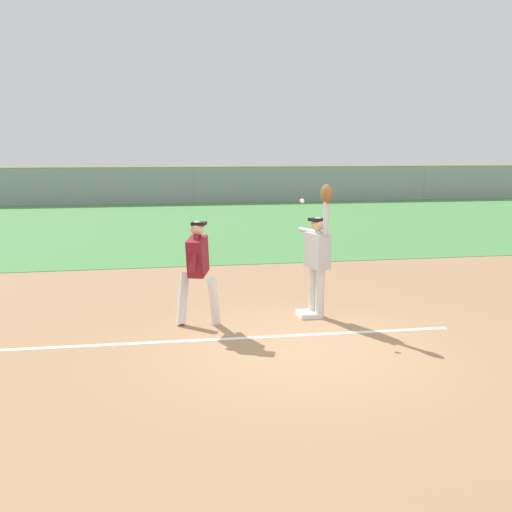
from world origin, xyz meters
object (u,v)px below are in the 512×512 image
fielder (318,252)px  parked_car_white (367,186)px  parked_car_tan (288,187)px  parked_car_red (107,189)px  parked_car_blue (192,189)px  runner (198,266)px  first_base (309,314)px  baseball (302,201)px

fielder → parked_car_white: (10.21, 24.31, -0.45)m
parked_car_tan → parked_car_red: bearing=179.5°
parked_car_blue → parked_car_white: size_ratio=1.01×
runner → parked_car_tan: (7.31, 24.73, -0.32)m
parked_car_red → parked_car_white: 15.69m
runner → parked_car_white: (12.26, 24.46, -0.32)m
parked_car_blue → parked_car_white: bearing=3.6°
first_base → parked_car_blue: parked_car_blue is taller
first_base → parked_car_white: 26.40m
parked_car_blue → parked_car_tan: 5.93m
baseball → parked_car_white: 26.66m
runner → fielder: bearing=23.1°
baseball → parked_car_white: baseball is taller
runner → baseball: size_ratio=23.24×
baseball → parked_car_blue: baseball is taller
fielder → runner: fielder is taller
first_base → parked_car_white: parked_car_white is taller
fielder → baseball: bearing=4.8°
parked_car_red → parked_car_tan: (10.74, -0.06, 0.00)m
first_base → parked_car_red: 25.19m
first_base → fielder: bearing=-11.8°
runner → baseball: bearing=19.0°
baseball → parked_car_tan: baseball is taller
fielder → parked_car_tan: fielder is taller
runner → parked_car_white: 27.36m
parked_car_white → runner: bearing=-117.4°
fielder → parked_car_tan: bearing=-121.4°
parked_car_red → parked_car_blue: bearing=-4.6°
parked_car_red → parked_car_tan: bearing=1.4°
first_base → parked_car_tan: size_ratio=0.09×
fielder → parked_car_red: (-5.47, 24.64, -0.45)m
baseball → parked_car_red: (-5.14, 24.79, -1.34)m
first_base → baseball: 1.99m
parked_car_white → first_base: bearing=-113.9°
baseball → parked_car_white: (10.54, 24.45, -1.34)m
parked_car_tan → parked_car_white: (4.95, -0.27, 0.00)m
first_base → parked_car_tan: parked_car_tan is taller
first_base → parked_car_blue: size_ratio=0.08×
first_base → runner: runner is taller
parked_car_blue → parked_car_tan: size_ratio=1.02×
parked_car_tan → baseball: bearing=-102.9°
parked_car_blue → parked_car_white: 10.86m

